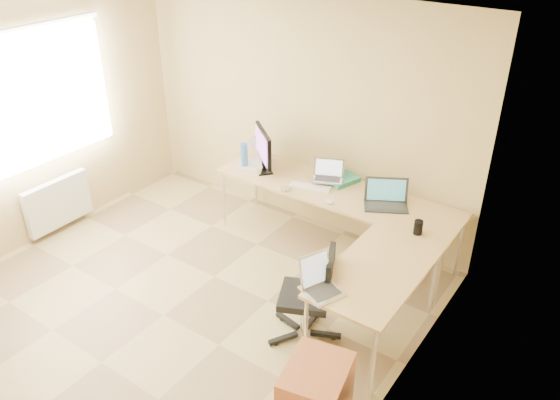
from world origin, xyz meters
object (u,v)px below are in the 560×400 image
Objects in this scene: desk_main at (334,220)px; desk_return at (373,304)px; laptop_black at (387,195)px; desk_fan at (260,146)px; office_chair at (304,290)px; laptop_center at (328,171)px; water_bottle at (244,155)px; mug at (258,171)px; monitor at (263,151)px; laptop_return at (323,280)px; keyboard at (310,187)px.

desk_main and desk_return have the same top height.
laptop_black is 1.57× the size of desk_fan.
desk_fan reaches higher than office_chair.
desk_main is 8.39× the size of laptop_center.
mug is at bearing -19.42° from water_bottle.
monitor reaches higher than laptop_center.
desk_main is 0.54m from laptop_center.
desk_main is at bearing 149.32° from laptop_black.
laptop_return is (-0.22, -0.51, 0.48)m from desk_return.
keyboard is 4.18× the size of mug.
office_chair is (1.35, -1.25, -0.47)m from monitor.
water_bottle is (-1.13, -0.09, 0.50)m from desk_main.
monitor reaches higher than laptop_black.
water_bottle reaches higher than keyboard.
keyboard is at bearing -44.07° from desk_fan.
office_chair is (0.61, -1.38, -0.39)m from laptop_center.
desk_main is at bearing 7.60° from keyboard.
keyboard is 1.72m from laptop_return.
laptop_center is 0.25m from keyboard.
desk_main is 9.68× the size of water_bottle.
laptop_return is (1.88, -1.42, -0.02)m from water_bottle.
mug is 1.79m from office_chair.
mug is at bearing 115.10° from office_chair.
office_chair is (1.60, -1.23, -0.37)m from water_bottle.
desk_return is 2.06m from mug.
desk_return is 2.47m from desk_fan.
mug is 0.38× the size of desk_fan.
office_chair is (1.35, -1.14, -0.28)m from mug.
desk_fan reaches higher than laptop_black.
desk_return is 3.77× the size of laptop_return.
desk_fan is at bearing 90.00° from water_bottle.
desk_return is at bearing -23.46° from water_bottle.
desk_fan is at bearing 169.93° from desk_main.
keyboard is 1.58× the size of desk_fan.
laptop_center is 0.92× the size of laptop_return.
water_bottle is at bearing 165.18° from laptop_center.
water_bottle is 2.06m from office_chair.
desk_return is 0.73m from laptop_return.
desk_main is at bearing 85.26° from office_chair.
keyboard is (0.63, -0.04, -0.23)m from monitor.
monitor is at bearing -71.58° from desk_fan.
keyboard reaches higher than desk_return.
laptop_black is (0.71, -0.08, -0.02)m from laptop_center.
keyboard is at bearing 143.72° from desk_return.
keyboard is 0.89m from water_bottle.
laptop_center is at bearing 52.92° from laptop_return.
laptop_return is at bearing -113.21° from desk_return.
desk_return is 2.34m from water_bottle.
water_bottle is at bearing 76.34° from laptop_return.
desk_main is at bearing 11.51° from mug.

